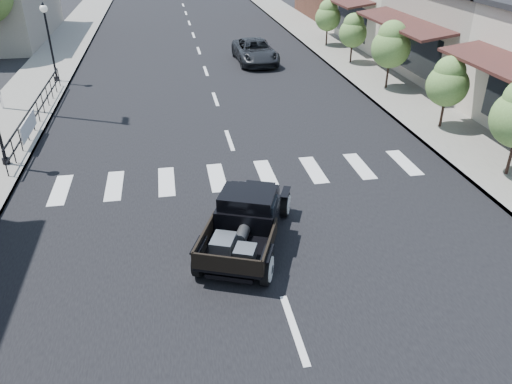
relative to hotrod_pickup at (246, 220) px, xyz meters
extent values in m
plane|color=black|center=(0.46, -0.18, -0.71)|extent=(120.00, 120.00, 0.00)
cube|color=black|center=(0.46, 14.82, -0.70)|extent=(14.00, 80.00, 0.02)
cube|color=gray|center=(-8.04, 14.82, -0.64)|extent=(3.00, 80.00, 0.15)
cube|color=gray|center=(8.96, 14.82, -0.64)|extent=(3.00, 80.00, 0.15)
cube|color=#ACA090|center=(15.46, 12.82, 1.54)|extent=(10.00, 9.00, 4.50)
cube|color=beige|center=(15.46, 21.82, 1.54)|extent=(10.00, 9.00, 4.50)
imported|color=black|center=(3.46, 18.21, -0.07)|extent=(2.25, 4.70, 1.29)
camera|label=1|loc=(-1.62, -10.42, 6.52)|focal=35.00mm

